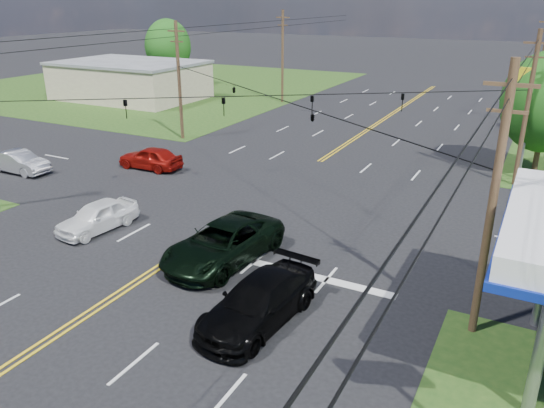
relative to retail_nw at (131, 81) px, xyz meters
The scene contains 18 objects.
ground 37.26m from the retail_nw, 36.25° to the right, with size 280.00×280.00×0.00m, color black.
grass_nw 11.36m from the retail_nw, 116.57° to the left, with size 46.00×48.00×0.03m, color #204616.
stop_bar 46.14m from the retail_nw, 40.60° to the right, with size 10.00×0.50×0.02m, color silver.
retail_nw is the anchor object (origin of this frame).
pole_se 53.09m from the retail_nw, 35.79° to the right, with size 1.60×0.28×9.50m.
pole_nw 21.60m from the retail_nw, 37.41° to the right, with size 1.60×0.28×9.50m.
pole_ne 45.02m from the retail_nw, 16.82° to the right, with size 1.60×0.28×9.50m.
pole_left_far 18.30m from the retail_nw, 19.44° to the left, with size 1.60×0.28×10.00m.
pole_right_far 43.53m from the retail_nw, ahead, with size 1.60×0.28×10.00m.
span_wire_signals 37.42m from the retail_nw, 36.25° to the right, with size 26.00×18.00×1.13m.
power_lines 38.98m from the retail_nw, 38.66° to the right, with size 26.04×100.00×0.64m.
tree_far_l 10.69m from the retail_nw, 101.31° to the left, with size 6.08×6.08×8.72m.
pickup_dkgreen 44.36m from the retail_nw, 43.45° to the right, with size 2.96×6.41×1.78m, color black.
suv_black 49.50m from the retail_nw, 43.41° to the right, with size 2.33×5.73×1.66m, color black.
pickup_white 39.25m from the retail_nw, 51.09° to the right, with size 1.78×4.41×1.50m, color white.
sedan_silver 28.86m from the retail_nw, 63.55° to the right, with size 1.59×4.55×1.50m, color #BABABF.
sedan_red 29.16m from the retail_nw, 46.12° to the right, with size 1.85×4.61×1.57m, color #95100A.
polesign_ne 44.83m from the retail_nw, 15.08° to the right, with size 2.00×0.32×7.26m.
Camera 1 is at (14.04, -14.53, 11.10)m, focal length 35.00 mm.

